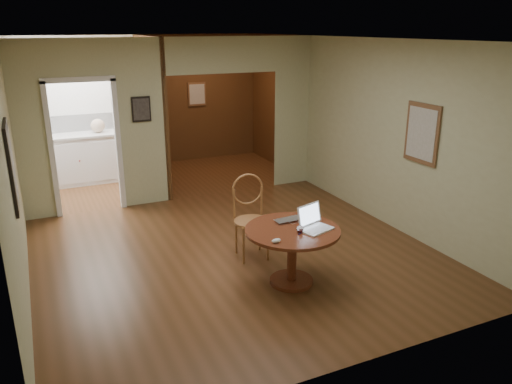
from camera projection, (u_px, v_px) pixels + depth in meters
name	position (u px, v px, depth m)	size (l,w,h in m)	color
floor	(237.00, 255.00, 6.55)	(5.00, 5.00, 0.00)	#4F2F16
room_shell	(142.00, 122.00, 8.62)	(5.20, 7.50, 5.00)	white
dining_table	(292.00, 243.00, 5.69)	(1.09, 1.09, 0.68)	brown
chair	(250.00, 212.00, 6.38)	(0.50, 0.50, 1.08)	#A9653B
open_laptop	(313.00, 222.00, 5.65)	(0.42, 0.41, 0.26)	white
closed_laptop	(291.00, 221.00, 5.82)	(0.35, 0.22, 0.03)	#AAAAAE
mouse	(276.00, 241.00, 5.28)	(0.11, 0.06, 0.05)	white
wine_glass	(300.00, 229.00, 5.53)	(0.08, 0.08, 0.09)	white
pen	(302.00, 232.00, 5.53)	(0.01, 0.01, 0.15)	#0E0D5D
kitchen_cabinet	(86.00, 158.00, 9.48)	(2.06, 0.60, 0.94)	white
grocery_bag	(98.00, 126.00, 9.40)	(0.26, 0.22, 0.26)	#C4AD8F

